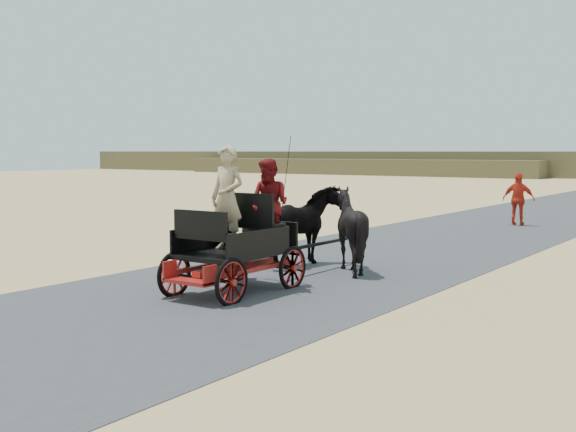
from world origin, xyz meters
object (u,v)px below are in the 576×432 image
Objects in this scene: horse_left at (305,226)px; horse_right at (350,230)px; carriage at (235,271)px; pedestrian at (519,199)px.

horse_right reaches higher than horse_left.
horse_left reaches higher than carriage.
horse_right is 0.98× the size of pedestrian.
pedestrian is at bearing -89.98° from horse_right.
horse_right is at bearing 81.32° from pedestrian.
pedestrian is at bearing -95.71° from horse_left.
carriage is 1.20× the size of horse_left.
carriage is 13.99m from pedestrian.
horse_right is (0.55, 3.00, 0.49)m from carriage.
carriage is at bearing 79.61° from horse_right.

